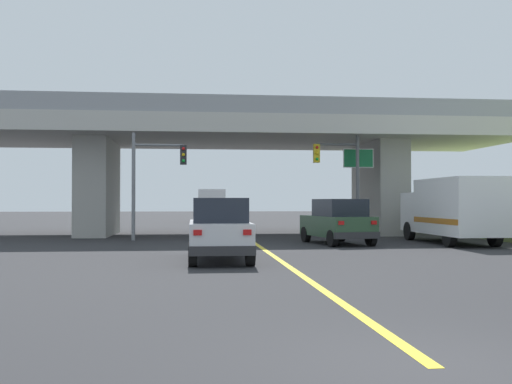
% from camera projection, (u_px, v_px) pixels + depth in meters
% --- Properties ---
extents(ground, '(160.00, 160.00, 0.00)m').
position_uv_depth(ground, '(242.00, 234.00, 34.72)').
color(ground, '#2B2B2D').
extents(overpass_bridge, '(31.55, 10.04, 7.26)m').
position_uv_depth(overpass_bridge, '(242.00, 147.00, 34.80)').
color(overpass_bridge, '#B7B5AD').
rests_on(overpass_bridge, ground).
extents(lane_divider_stripe, '(0.20, 25.24, 0.01)m').
position_uv_depth(lane_divider_stripe, '(280.00, 260.00, 19.38)').
color(lane_divider_stripe, yellow).
rests_on(lane_divider_stripe, ground).
extents(suv_lead, '(1.95, 4.72, 2.02)m').
position_uv_depth(suv_lead, '(219.00, 229.00, 19.21)').
color(suv_lead, silver).
rests_on(suv_lead, ground).
extents(suv_crossing, '(2.72, 4.57, 2.02)m').
position_uv_depth(suv_crossing, '(338.00, 222.00, 26.69)').
color(suv_crossing, '#2D4C33').
rests_on(suv_crossing, ground).
extents(box_truck, '(2.33, 6.89, 2.93)m').
position_uv_depth(box_truck, '(452.00, 209.00, 27.02)').
color(box_truck, silver).
rests_on(box_truck, ground).
extents(traffic_signal_nearside, '(2.43, 0.36, 5.48)m').
position_uv_depth(traffic_signal_nearside, '(343.00, 171.00, 31.10)').
color(traffic_signal_nearside, '#56595E').
rests_on(traffic_signal_nearside, ground).
extents(traffic_signal_farside, '(2.67, 0.36, 5.28)m').
position_uv_depth(traffic_signal_farside, '(152.00, 172.00, 29.29)').
color(traffic_signal_farside, slate).
rests_on(traffic_signal_farside, ground).
extents(highway_sign, '(1.65, 0.17, 4.89)m').
position_uv_depth(highway_sign, '(358.00, 170.00, 31.91)').
color(highway_sign, '#56595E').
rests_on(highway_sign, ground).
extents(semi_truck_distant, '(2.33, 6.58, 2.97)m').
position_uv_depth(semi_truck_distant, '(211.00, 205.00, 54.09)').
color(semi_truck_distant, red).
rests_on(semi_truck_distant, ground).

